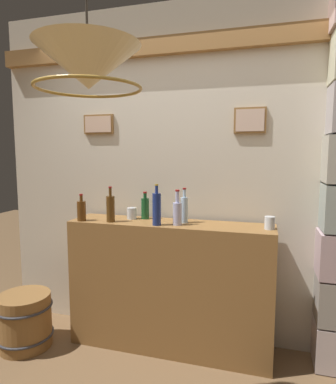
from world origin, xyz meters
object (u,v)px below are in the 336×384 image
liquor_bottle_scotch (184,209)px  pendant_lamp (88,68)px  liquor_bottle_rum (177,212)px  glass_tumbler_highball (270,223)px  glass_tumbler_rocks (132,213)px  liquor_bottle_vodka (82,210)px  liquor_bottle_vermouth (145,208)px  wooden_barrel (25,320)px  liquor_bottle_mezcal (111,208)px  liquor_bottle_port (157,209)px

liquor_bottle_scotch → pendant_lamp: (-0.25, -1.01, 0.85)m
liquor_bottle_rum → glass_tumbler_highball: bearing=4.1°
glass_tumbler_rocks → pendant_lamp: pendant_lamp is taller
liquor_bottle_vodka → liquor_bottle_vermouth: (0.47, 0.22, 0.01)m
liquor_bottle_scotch → pendant_lamp: 1.34m
glass_tumbler_highball → wooden_barrel: glass_tumbler_highball is taller
liquor_bottle_rum → glass_tumbler_rocks: bearing=163.5°
liquor_bottle_mezcal → glass_tumbler_rocks: bearing=54.1°
liquor_bottle_vodka → glass_tumbler_rocks: liquor_bottle_vodka is taller
liquor_bottle_rum → glass_tumbler_highball: size_ratio=2.92×
glass_tumbler_highball → wooden_barrel: size_ratio=0.21×
liquor_bottle_scotch → glass_tumbler_rocks: bearing=176.2°
liquor_bottle_rum → wooden_barrel: liquor_bottle_rum is taller
liquor_bottle_port → glass_tumbler_rocks: (-0.28, 0.18, -0.08)m
glass_tumbler_rocks → glass_tumbler_highball: bearing=-4.0°
liquor_bottle_vodka → liquor_bottle_scotch: liquor_bottle_scotch is taller
glass_tumbler_highball → pendant_lamp: (-0.89, -0.96, 0.91)m
liquor_bottle_mezcal → liquor_bottle_port: size_ratio=0.90×
liquor_bottle_port → liquor_bottle_vermouth: bearing=128.9°
liquor_bottle_vodka → liquor_bottle_rum: bearing=4.3°
glass_tumbler_rocks → liquor_bottle_vermouth: bearing=18.7°
liquor_bottle_vodka → wooden_barrel: bearing=-155.2°
liquor_bottle_scotch → pendant_lamp: size_ratio=0.42×
liquor_bottle_mezcal → pendant_lamp: pendant_lamp is taller
liquor_bottle_vodka → liquor_bottle_rum: (0.79, 0.06, 0.01)m
liquor_bottle_scotch → glass_tumbler_rocks: (-0.46, 0.03, -0.06)m
liquor_bottle_vodka → glass_tumbler_highball: 1.47m
liquor_bottle_port → glass_tumbler_highball: liquor_bottle_port is taller
liquor_bottle_vodka → pendant_lamp: pendant_lamp is taller
liquor_bottle_port → glass_tumbler_rocks: bearing=147.5°
liquor_bottle_rum → glass_tumbler_highball: 0.68m
liquor_bottle_mezcal → wooden_barrel: (-0.68, -0.23, -0.93)m
liquor_bottle_mezcal → glass_tumbler_rocks: 0.21m
liquor_bottle_vodka → liquor_bottle_rum: 0.79m
liquor_bottle_rum → liquor_bottle_vermouth: (-0.32, 0.16, -0.01)m
liquor_bottle_rum → liquor_bottle_scotch: 0.10m
liquor_bottle_scotch → liquor_bottle_mezcal: bearing=-167.3°
liquor_bottle_mezcal → wooden_barrel: size_ratio=0.64×
liquor_bottle_vodka → pendant_lamp: bearing=-56.1°
glass_tumbler_rocks → liquor_bottle_port: bearing=-32.5°
glass_tumbler_highball → liquor_bottle_rum: bearing=-175.9°
liquor_bottle_vodka → liquor_bottle_port: size_ratio=0.70×
liquor_bottle_rum → liquor_bottle_vodka: bearing=-175.7°
liquor_bottle_vodka → liquor_bottle_scotch: size_ratio=0.79×
glass_tumbler_highball → pendant_lamp: 1.60m
glass_tumbler_rocks → glass_tumbler_highball: size_ratio=1.01×
pendant_lamp → liquor_bottle_scotch: bearing=76.3°
liquor_bottle_mezcal → pendant_lamp: (0.33, -0.88, 0.85)m
liquor_bottle_vodka → glass_tumbler_highball: bearing=4.2°
liquor_bottle_vodka → wooden_barrel: liquor_bottle_vodka is taller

